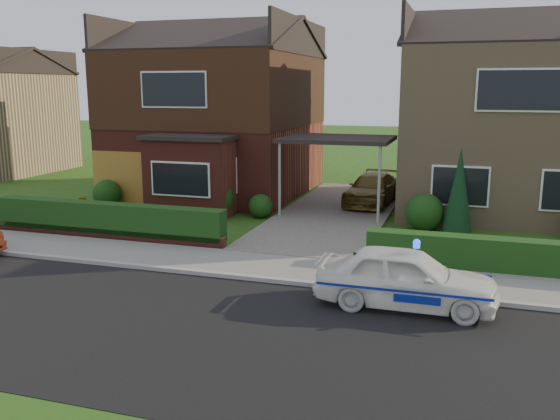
% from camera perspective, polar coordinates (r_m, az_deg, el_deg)
% --- Properties ---
extents(ground, '(120.00, 120.00, 0.00)m').
position_cam_1_polar(ground, '(11.38, -6.61, -11.61)').
color(ground, '#1D4D14').
rests_on(ground, ground).
extents(road, '(60.00, 6.00, 0.02)m').
position_cam_1_polar(road, '(11.38, -6.61, -11.61)').
color(road, black).
rests_on(road, ground).
extents(kerb, '(60.00, 0.16, 0.12)m').
position_cam_1_polar(kerb, '(14.01, -1.51, -6.71)').
color(kerb, '#9E9993').
rests_on(kerb, ground).
extents(sidewalk, '(60.00, 2.00, 0.10)m').
position_cam_1_polar(sidewalk, '(14.96, -0.19, -5.53)').
color(sidewalk, slate).
rests_on(sidewalk, ground).
extents(driveway, '(3.80, 12.00, 0.12)m').
position_cam_1_polar(driveway, '(21.43, 5.43, -0.23)').
color(driveway, '#666059').
rests_on(driveway, ground).
extents(house_left, '(7.50, 9.53, 7.25)m').
position_cam_1_polar(house_left, '(25.52, -5.97, 10.17)').
color(house_left, maroon).
rests_on(house_left, ground).
extents(house_right, '(7.50, 8.06, 7.25)m').
position_cam_1_polar(house_right, '(23.56, 21.32, 8.95)').
color(house_right, tan).
rests_on(house_right, ground).
extents(carport_link, '(3.80, 3.00, 2.77)m').
position_cam_1_polar(carport_link, '(21.00, 5.54, 6.69)').
color(carport_link, black).
rests_on(carport_link, ground).
extents(garage_door, '(2.20, 0.10, 2.10)m').
position_cam_1_polar(garage_door, '(23.44, -15.23, 2.90)').
color(garage_door, '#996021').
rests_on(garage_door, ground).
extents(dwarf_wall, '(7.70, 0.25, 0.36)m').
position_cam_1_polar(dwarf_wall, '(18.46, -16.43, -2.25)').
color(dwarf_wall, maroon).
rests_on(dwarf_wall, ground).
extents(hedge_left, '(7.50, 0.55, 0.90)m').
position_cam_1_polar(hedge_left, '(18.63, -16.14, -2.68)').
color(hedge_left, '#183812').
rests_on(hedge_left, ground).
extents(hedge_right, '(7.50, 0.55, 0.80)m').
position_cam_1_polar(hedge_right, '(15.59, 22.19, -5.91)').
color(hedge_right, '#183812').
rests_on(hedge_right, ground).
extents(shrub_left_far, '(1.08, 1.08, 1.08)m').
position_cam_1_polar(shrub_left_far, '(23.28, -16.29, 1.51)').
color(shrub_left_far, '#183812').
rests_on(shrub_left_far, ground).
extents(shrub_left_mid, '(1.32, 1.32, 1.32)m').
position_cam_1_polar(shrub_left_mid, '(20.93, -6.30, 1.14)').
color(shrub_left_mid, '#183812').
rests_on(shrub_left_mid, ground).
extents(shrub_left_near, '(0.84, 0.84, 0.84)m').
position_cam_1_polar(shrub_left_near, '(20.67, -1.89, 0.39)').
color(shrub_left_near, '#183812').
rests_on(shrub_left_near, ground).
extents(shrub_right_near, '(1.20, 1.20, 1.20)m').
position_cam_1_polar(shrub_right_near, '(19.34, 13.75, -0.20)').
color(shrub_right_near, '#183812').
rests_on(shrub_right_near, ground).
extents(conifer_a, '(0.90, 0.90, 2.60)m').
position_cam_1_polar(conifer_a, '(18.98, 16.82, 1.56)').
color(conifer_a, black).
rests_on(conifer_a, ground).
extents(police_car, '(3.42, 3.72, 1.43)m').
position_cam_1_polar(police_car, '(12.56, 12.00, -6.43)').
color(police_car, white).
rests_on(police_car, ground).
extents(driveway_car, '(1.87, 3.97, 1.12)m').
position_cam_1_polar(driveway_car, '(22.80, 8.84, 1.99)').
color(driveway_car, brown).
rests_on(driveway_car, driveway).
extents(potted_plant_a, '(0.42, 0.32, 0.72)m').
position_cam_1_polar(potted_plant_a, '(18.66, -13.67, -1.39)').
color(potted_plant_a, gray).
rests_on(potted_plant_a, ground).
extents(potted_plant_b, '(0.49, 0.45, 0.71)m').
position_cam_1_polar(potted_plant_b, '(22.01, -18.58, 0.30)').
color(potted_plant_b, gray).
rests_on(potted_plant_b, ground).
extents(potted_plant_c, '(0.50, 0.50, 0.73)m').
position_cam_1_polar(potted_plant_c, '(19.85, -15.15, -0.66)').
color(potted_plant_c, gray).
rests_on(potted_plant_c, ground).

